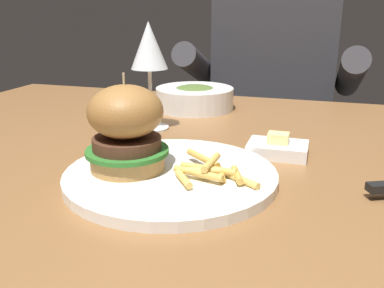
{
  "coord_description": "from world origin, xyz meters",
  "views": [
    {
      "loc": [
        0.18,
        -0.57,
        0.96
      ],
      "look_at": [
        0.02,
        -0.05,
        0.78
      ],
      "focal_mm": 40.0,
      "sensor_mm": 36.0,
      "label": 1
    }
  ],
  "objects_px": {
    "wine_glass": "(149,50)",
    "soup_bowl": "(195,97)",
    "main_plate": "(171,176)",
    "diner_person": "(271,134)",
    "burger_sandwich": "(126,128)",
    "butter_dish": "(278,148)"
  },
  "relations": [
    {
      "from": "wine_glass",
      "to": "soup_bowl",
      "type": "height_order",
      "value": "wine_glass"
    },
    {
      "from": "main_plate",
      "to": "soup_bowl",
      "type": "bearing_deg",
      "value": 102.37
    },
    {
      "from": "main_plate",
      "to": "wine_glass",
      "type": "height_order",
      "value": "wine_glass"
    },
    {
      "from": "wine_glass",
      "to": "diner_person",
      "type": "bearing_deg",
      "value": 75.92
    },
    {
      "from": "burger_sandwich",
      "to": "soup_bowl",
      "type": "relative_size",
      "value": 0.74
    },
    {
      "from": "burger_sandwich",
      "to": "diner_person",
      "type": "height_order",
      "value": "diner_person"
    },
    {
      "from": "main_plate",
      "to": "soup_bowl",
      "type": "height_order",
      "value": "soup_bowl"
    },
    {
      "from": "main_plate",
      "to": "diner_person",
      "type": "bearing_deg",
      "value": 87.6
    },
    {
      "from": "burger_sandwich",
      "to": "butter_dish",
      "type": "distance_m",
      "value": 0.25
    },
    {
      "from": "burger_sandwich",
      "to": "wine_glass",
      "type": "bearing_deg",
      "value": 104.98
    },
    {
      "from": "burger_sandwich",
      "to": "diner_person",
      "type": "relative_size",
      "value": 0.11
    },
    {
      "from": "main_plate",
      "to": "butter_dish",
      "type": "distance_m",
      "value": 0.19
    },
    {
      "from": "wine_glass",
      "to": "diner_person",
      "type": "distance_m",
      "value": 0.72
    },
    {
      "from": "diner_person",
      "to": "burger_sandwich",
      "type": "bearing_deg",
      "value": -96.21
    },
    {
      "from": "main_plate",
      "to": "soup_bowl",
      "type": "relative_size",
      "value": 1.63
    },
    {
      "from": "burger_sandwich",
      "to": "soup_bowl",
      "type": "xyz_separation_m",
      "value": [
        -0.03,
        0.42,
        -0.04
      ]
    },
    {
      "from": "burger_sandwich",
      "to": "butter_dish",
      "type": "relative_size",
      "value": 1.41
    },
    {
      "from": "main_plate",
      "to": "butter_dish",
      "type": "relative_size",
      "value": 3.1
    },
    {
      "from": "main_plate",
      "to": "butter_dish",
      "type": "bearing_deg",
      "value": 49.24
    },
    {
      "from": "butter_dish",
      "to": "diner_person",
      "type": "bearing_deg",
      "value": 97.1
    },
    {
      "from": "burger_sandwich",
      "to": "wine_glass",
      "type": "relative_size",
      "value": 0.65
    },
    {
      "from": "wine_glass",
      "to": "butter_dish",
      "type": "bearing_deg",
      "value": -18.78
    }
  ]
}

